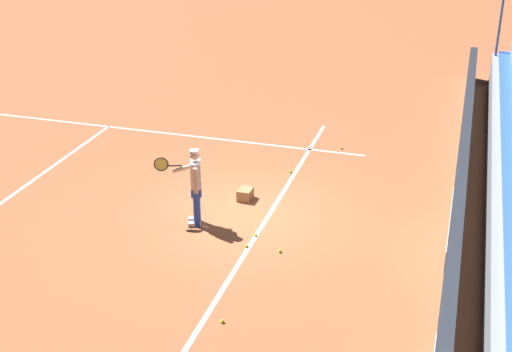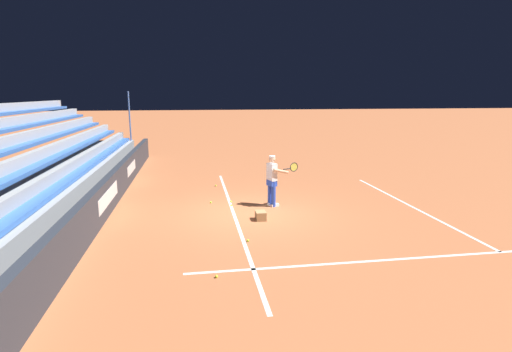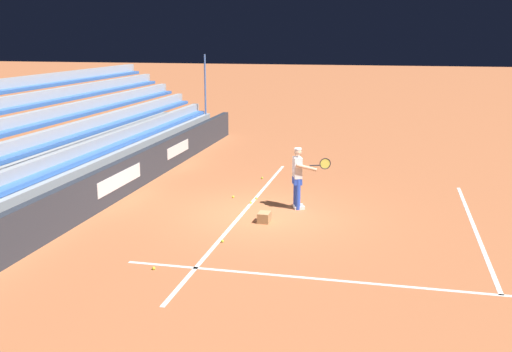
{
  "view_description": "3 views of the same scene",
  "coord_description": "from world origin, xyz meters",
  "px_view_note": "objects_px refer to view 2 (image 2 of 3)",
  "views": [
    {
      "loc": [
        -13.26,
        -4.28,
        7.27
      ],
      "look_at": [
        0.55,
        -0.08,
        0.71
      ],
      "focal_mm": 50.0,
      "sensor_mm": 36.0,
      "label": 1
    },
    {
      "loc": [
        12.05,
        -1.71,
        3.74
      ],
      "look_at": [
        0.12,
        0.2,
        1.22
      ],
      "focal_mm": 28.0,
      "sensor_mm": 36.0,
      "label": 2
    },
    {
      "loc": [
        15.22,
        3.34,
        4.76
      ],
      "look_at": [
        0.71,
        0.01,
        1.21
      ],
      "focal_mm": 42.0,
      "sensor_mm": 36.0,
      "label": 3
    }
  ],
  "objects_px": {
    "tennis_ball_by_box": "(216,276)",
    "tennis_ball_midcourt": "(231,205)",
    "tennis_ball_on_baseline": "(211,202)",
    "tennis_ball_far_right": "(231,201)",
    "tennis_ball_stray_back": "(216,186)",
    "tennis_player": "(273,180)",
    "ball_box_cardboard": "(261,216)",
    "tennis_ball_toward_net": "(248,241)"
  },
  "relations": [
    {
      "from": "tennis_ball_by_box",
      "to": "tennis_ball_midcourt",
      "type": "xyz_separation_m",
      "value": [
        -5.26,
        0.82,
        0.0
      ]
    },
    {
      "from": "tennis_ball_on_baseline",
      "to": "tennis_ball_far_right",
      "type": "bearing_deg",
      "value": 90.45
    },
    {
      "from": "tennis_ball_far_right",
      "to": "tennis_ball_stray_back",
      "type": "distance_m",
      "value": 2.56
    },
    {
      "from": "tennis_player",
      "to": "tennis_ball_on_baseline",
      "type": "bearing_deg",
      "value": -107.67
    },
    {
      "from": "tennis_ball_by_box",
      "to": "tennis_ball_stray_back",
      "type": "bearing_deg",
      "value": 176.65
    },
    {
      "from": "tennis_ball_midcourt",
      "to": "ball_box_cardboard",
      "type": "bearing_deg",
      "value": 24.68
    },
    {
      "from": "tennis_ball_far_right",
      "to": "tennis_ball_stray_back",
      "type": "xyz_separation_m",
      "value": [
        -2.53,
        -0.37,
        0.0
      ]
    },
    {
      "from": "tennis_player",
      "to": "tennis_ball_midcourt",
      "type": "height_order",
      "value": "tennis_player"
    },
    {
      "from": "tennis_ball_on_baseline",
      "to": "tennis_ball_midcourt",
      "type": "bearing_deg",
      "value": 53.48
    },
    {
      "from": "tennis_player",
      "to": "tennis_ball_far_right",
      "type": "xyz_separation_m",
      "value": [
        -0.66,
        -1.34,
        -0.86
      ]
    },
    {
      "from": "tennis_player",
      "to": "tennis_ball_on_baseline",
      "type": "relative_size",
      "value": 25.98
    },
    {
      "from": "tennis_ball_midcourt",
      "to": "tennis_player",
      "type": "bearing_deg",
      "value": 83.36
    },
    {
      "from": "tennis_player",
      "to": "tennis_ball_midcourt",
      "type": "relative_size",
      "value": 25.98
    },
    {
      "from": "tennis_ball_far_right",
      "to": "tennis_ball_on_baseline",
      "type": "bearing_deg",
      "value": -89.55
    },
    {
      "from": "tennis_ball_far_right",
      "to": "tennis_ball_midcourt",
      "type": "bearing_deg",
      "value": -4.43
    },
    {
      "from": "tennis_ball_on_baseline",
      "to": "tennis_player",
      "type": "bearing_deg",
      "value": 72.33
    },
    {
      "from": "tennis_ball_far_right",
      "to": "tennis_ball_on_baseline",
      "type": "height_order",
      "value": "same"
    },
    {
      "from": "tennis_player",
      "to": "ball_box_cardboard",
      "type": "bearing_deg",
      "value": -24.41
    },
    {
      "from": "tennis_ball_far_right",
      "to": "tennis_ball_midcourt",
      "type": "height_order",
      "value": "same"
    },
    {
      "from": "tennis_player",
      "to": "tennis_ball_midcourt",
      "type": "bearing_deg",
      "value": -96.64
    },
    {
      "from": "tennis_ball_far_right",
      "to": "tennis_ball_stray_back",
      "type": "bearing_deg",
      "value": -171.6
    },
    {
      "from": "tennis_player",
      "to": "tennis_ball_by_box",
      "type": "xyz_separation_m",
      "value": [
        5.09,
        -2.2,
        -0.86
      ]
    },
    {
      "from": "tennis_ball_far_right",
      "to": "tennis_ball_midcourt",
      "type": "xyz_separation_m",
      "value": [
        0.5,
        -0.04,
        0.0
      ]
    },
    {
      "from": "tennis_ball_by_box",
      "to": "tennis_ball_on_baseline",
      "type": "height_order",
      "value": "same"
    },
    {
      "from": "tennis_ball_stray_back",
      "to": "tennis_ball_by_box",
      "type": "bearing_deg",
      "value": -3.35
    },
    {
      "from": "tennis_ball_by_box",
      "to": "tennis_ball_far_right",
      "type": "bearing_deg",
      "value": 171.5
    },
    {
      "from": "ball_box_cardboard",
      "to": "tennis_ball_midcourt",
      "type": "distance_m",
      "value": 1.76
    },
    {
      "from": "tennis_player",
      "to": "tennis_ball_far_right",
      "type": "bearing_deg",
      "value": -116.05
    },
    {
      "from": "ball_box_cardboard",
      "to": "tennis_player",
      "type": "bearing_deg",
      "value": 155.59
    },
    {
      "from": "tennis_ball_stray_back",
      "to": "tennis_ball_on_baseline",
      "type": "bearing_deg",
      "value": -7.33
    },
    {
      "from": "ball_box_cardboard",
      "to": "tennis_ball_stray_back",
      "type": "bearing_deg",
      "value": -167.0
    },
    {
      "from": "tennis_ball_toward_net",
      "to": "tennis_ball_stray_back",
      "type": "bearing_deg",
      "value": -176.06
    },
    {
      "from": "tennis_ball_on_baseline",
      "to": "tennis_ball_by_box",
      "type": "bearing_deg",
      "value": -1.58
    },
    {
      "from": "tennis_ball_far_right",
      "to": "tennis_ball_stray_back",
      "type": "height_order",
      "value": "same"
    },
    {
      "from": "tennis_player",
      "to": "tennis_ball_by_box",
      "type": "distance_m",
      "value": 5.62
    },
    {
      "from": "tennis_player",
      "to": "tennis_ball_stray_back",
      "type": "relative_size",
      "value": 25.98
    },
    {
      "from": "tennis_ball_midcourt",
      "to": "tennis_ball_on_baseline",
      "type": "bearing_deg",
      "value": -126.52
    },
    {
      "from": "tennis_ball_midcourt",
      "to": "tennis_ball_toward_net",
      "type": "bearing_deg",
      "value": 1.76
    },
    {
      "from": "tennis_ball_stray_back",
      "to": "tennis_ball_toward_net",
      "type": "distance_m",
      "value": 6.38
    },
    {
      "from": "tennis_player",
      "to": "tennis_ball_midcourt",
      "type": "distance_m",
      "value": 1.64
    },
    {
      "from": "tennis_ball_on_baseline",
      "to": "tennis_ball_toward_net",
      "type": "bearing_deg",
      "value": 11.31
    },
    {
      "from": "tennis_ball_on_baseline",
      "to": "tennis_ball_stray_back",
      "type": "bearing_deg",
      "value": 172.67
    }
  ]
}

